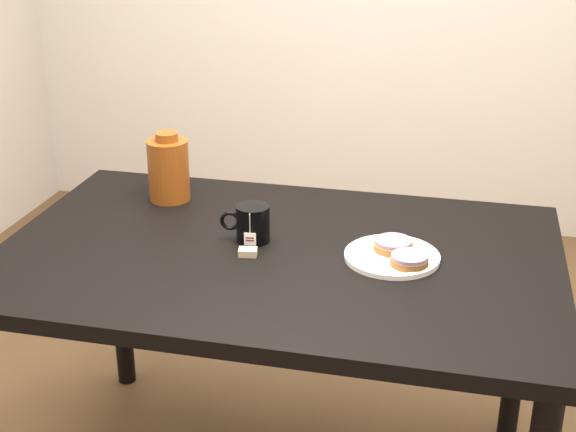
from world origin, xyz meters
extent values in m
cube|color=black|center=(0.00, 0.00, 0.73)|extent=(1.40, 0.90, 0.04)
cylinder|color=black|center=(-0.64, 0.39, 0.35)|extent=(0.06, 0.06, 0.71)
cylinder|color=black|center=(0.64, 0.39, 0.35)|extent=(0.06, 0.06, 0.71)
cylinder|color=white|center=(0.28, 0.01, 0.76)|extent=(0.23, 0.23, 0.01)
torus|color=white|center=(0.28, 0.01, 0.76)|extent=(0.23, 0.23, 0.01)
cylinder|color=brown|center=(0.28, 0.04, 0.77)|extent=(0.13, 0.13, 0.02)
cylinder|color=#9B79A3|center=(0.28, 0.04, 0.79)|extent=(0.12, 0.12, 0.01)
cylinder|color=brown|center=(0.33, -0.04, 0.77)|extent=(0.11, 0.11, 0.02)
cylinder|color=#9B79A3|center=(0.33, -0.04, 0.79)|extent=(0.10, 0.10, 0.01)
cylinder|color=black|center=(-0.08, 0.04, 0.80)|extent=(0.10, 0.10, 0.10)
cylinder|color=black|center=(-0.08, 0.04, 0.84)|extent=(0.07, 0.07, 0.00)
torus|color=black|center=(-0.13, 0.03, 0.80)|extent=(0.05, 0.02, 0.05)
cylinder|color=beige|center=(-0.07, -0.01, 0.82)|extent=(0.00, 0.00, 0.05)
cube|color=white|center=(-0.07, -0.01, 0.78)|extent=(0.03, 0.01, 0.03)
cube|color=#C6B793|center=(-0.07, -0.05, 0.76)|extent=(0.05, 0.04, 0.02)
cylinder|color=#59250B|center=(-0.39, 0.26, 0.84)|extent=(0.12, 0.12, 0.18)
cylinder|color=#59250B|center=(-0.39, 0.26, 0.94)|extent=(0.06, 0.06, 0.02)
camera|label=1|loc=(0.44, -1.76, 1.61)|focal=50.00mm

